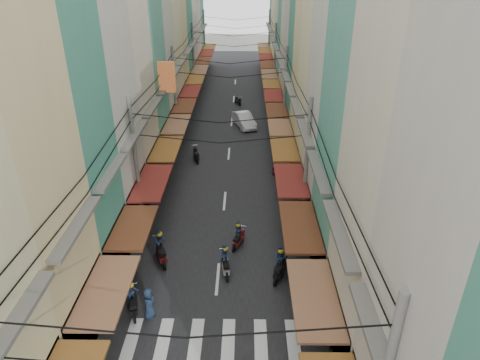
# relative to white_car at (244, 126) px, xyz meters

# --- Properties ---
(ground) EXTENTS (160.00, 160.00, 0.00)m
(ground) POSITION_rel_white_car_xyz_m (-1.26, -20.74, 0.00)
(ground) COLOR slate
(ground) RESTS_ON ground
(road) EXTENTS (10.00, 80.00, 0.02)m
(road) POSITION_rel_white_car_xyz_m (-1.26, -0.74, 0.01)
(road) COLOR black
(road) RESTS_ON ground
(sidewalk_left) EXTENTS (3.00, 80.00, 0.06)m
(sidewalk_left) POSITION_rel_white_car_xyz_m (-7.76, -0.74, 0.03)
(sidewalk_left) COLOR gray
(sidewalk_left) RESTS_ON ground
(sidewalk_right) EXTENTS (3.00, 80.00, 0.06)m
(sidewalk_right) POSITION_rel_white_car_xyz_m (5.24, -0.74, 0.03)
(sidewalk_right) COLOR gray
(sidewalk_right) RESTS_ON ground
(crosswalk) EXTENTS (7.55, 2.40, 0.01)m
(crosswalk) POSITION_rel_white_car_xyz_m (-1.26, -26.74, 0.03)
(crosswalk) COLOR silver
(crosswalk) RESTS_ON ground
(building_row_left) EXTENTS (7.80, 67.67, 23.70)m
(building_row_left) POSITION_rel_white_car_xyz_m (-9.18, -4.18, 9.78)
(building_row_left) COLOR #BAB6AA
(building_row_left) RESTS_ON ground
(building_row_right) EXTENTS (7.80, 68.98, 22.59)m
(building_row_right) POSITION_rel_white_car_xyz_m (6.65, -4.30, 9.41)
(building_row_right) COLOR #397D69
(building_row_right) RESTS_ON ground
(utility_poles) EXTENTS (10.20, 66.13, 8.20)m
(utility_poles) POSITION_rel_white_car_xyz_m (-1.26, -5.73, 6.59)
(utility_poles) COLOR slate
(utility_poles) RESTS_ON ground
(white_car) EXTENTS (5.07, 3.24, 1.67)m
(white_car) POSITION_rel_white_car_xyz_m (0.00, 0.00, 0.00)
(white_car) COLOR silver
(white_car) RESTS_ON ground
(bicycle) EXTENTS (1.52, 0.95, 0.98)m
(bicycle) POSITION_rel_white_car_xyz_m (6.24, -21.00, 0.00)
(bicycle) COLOR black
(bicycle) RESTS_ON ground
(moving_scooters) EXTENTS (7.95, 34.08, 2.00)m
(moving_scooters) POSITION_rel_white_car_xyz_m (-1.68, -18.84, 0.54)
(moving_scooters) COLOR black
(moving_scooters) RESTS_ON ground
(parked_scooters) EXTENTS (13.16, 14.14, 1.01)m
(parked_scooters) POSITION_rel_white_car_xyz_m (3.52, -24.65, 0.47)
(parked_scooters) COLOR black
(parked_scooters) RESTS_ON ground
(pedestrians) EXTENTS (13.66, 18.75, 2.24)m
(pedestrians) POSITION_rel_white_car_xyz_m (-5.49, -18.99, 1.06)
(pedestrians) COLOR #271E28
(pedestrians) RESTS_ON ground
(market_umbrella) EXTENTS (2.15, 2.15, 2.27)m
(market_umbrella) POSITION_rel_white_car_xyz_m (5.19, -22.52, 2.00)
(market_umbrella) COLOR #B2B2B7
(market_umbrella) RESTS_ON ground
(traffic_sign) EXTENTS (0.10, 0.59, 2.68)m
(traffic_sign) POSITION_rel_white_car_xyz_m (3.91, -20.25, 1.93)
(traffic_sign) COLOR slate
(traffic_sign) RESTS_ON ground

